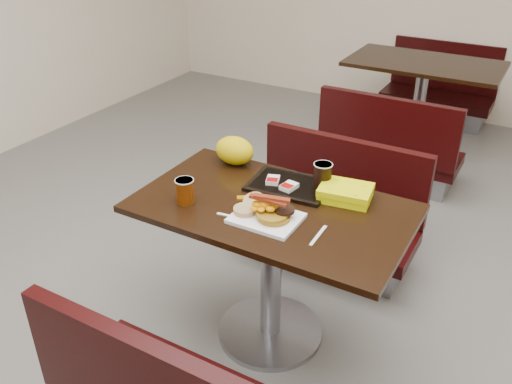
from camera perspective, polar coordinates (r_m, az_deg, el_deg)
The scene contains 25 objects.
floor at distance 2.83m, azimuth 1.49°, elevation -14.60°, with size 6.00×7.00×0.01m, color gray.
table_near at distance 2.58m, azimuth 1.59°, elevation -8.58°, with size 1.20×0.70×0.75m, color black, non-canonical shape.
bench_near_s at distance 2.16m, azimuth -7.72°, elevation -18.75°, with size 1.00×0.46×0.72m, color black, non-canonical shape.
bench_near_n at distance 3.12m, azimuth 7.69°, elevation -1.87°, with size 1.00×0.46×0.72m, color black, non-canonical shape.
table_far at distance 4.78m, azimuth 16.70°, elevation 8.62°, with size 1.20×0.70×0.75m, color black, non-canonical shape.
bench_far_s at distance 4.15m, azimuth 14.18°, elevation 5.63°, with size 1.00×0.46×0.72m, color black, non-canonical shape.
bench_far_n at distance 5.44m, azimuth 18.60°, elevation 10.60°, with size 1.00×0.46×0.72m, color black, non-canonical shape.
platter at distance 2.27m, azimuth 1.07°, elevation -2.77°, with size 0.28×0.22×0.02m, color white.
pancake_stack at distance 2.24m, azimuth 1.90°, elevation -2.52°, with size 0.14×0.14×0.03m, color #9F711A.
sausage_patty at distance 2.24m, azimuth 3.04°, elevation -1.89°, with size 0.08×0.08×0.01m, color black.
scrambled_eggs at distance 2.24m, azimuth 0.95°, elevation -1.31°, with size 0.09×0.08×0.05m, color orange.
bacon_strips at distance 2.21m, azimuth 1.26°, elevation -0.78°, with size 0.16×0.07×0.01m, color #470D05, non-canonical shape.
muffin_bottom at distance 2.29m, azimuth -1.19°, elevation -1.90°, with size 0.10×0.10×0.02m, color tan.
muffin_top at distance 2.32m, azimuth -0.20°, elevation -1.02°, with size 0.10×0.10×0.02m, color tan.
coffee_cup_near at distance 2.39m, azimuth -7.47°, elevation 0.10°, with size 0.08×0.08×0.11m, color #8C3D05.
fork at distance 2.30m, azimuth -3.01°, elevation -2.47°, with size 0.13×0.02×0.00m, color white, non-canonical shape.
knife at distance 2.18m, azimuth 6.56°, elevation -4.54°, with size 0.16×0.01×0.00m, color white.
condiment_syrup at distance 2.42m, azimuth -1.55°, elevation -0.63°, with size 0.04×0.03×0.01m, color #9E5A06.
condiment_ketchup at distance 2.47m, azimuth 1.71°, elevation 0.03°, with size 0.03×0.03×0.01m, color #8C0504.
tray at distance 2.52m, azimuth 3.53°, elevation 0.72°, with size 0.37×0.26×0.02m, color black.
hashbrown_sleeve_left at distance 2.52m, azimuth 1.78°, elevation 1.26°, with size 0.06×0.08×0.02m, color silver.
hashbrown_sleeve_right at distance 2.47m, azimuth 3.49°, elevation 0.58°, with size 0.06×0.08×0.02m, color silver.
coffee_cup_far at distance 2.48m, azimuth 7.01°, elevation 1.78°, with size 0.08×0.08×0.11m, color black.
clamshell at distance 2.44m, azimuth 9.38°, elevation -0.09°, with size 0.23×0.17×0.06m, color #D2D603.
paper_bag at distance 2.71m, azimuth -2.26°, elevation 4.38°, with size 0.20×0.15×0.14m, color #D4B207.
Camera 1 is at (0.95, -1.81, 1.96)m, focal length 38.09 mm.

